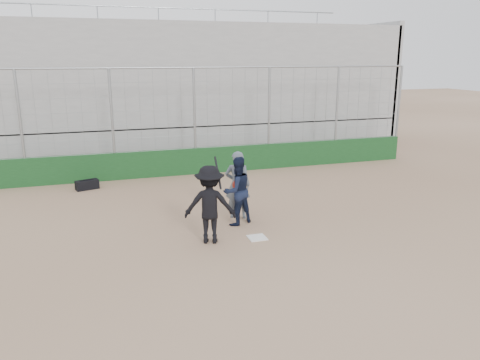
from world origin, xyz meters
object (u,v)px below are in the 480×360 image
object	(u,v)px
umpire	(238,188)
equipment_bag	(87,185)
catcher_crouched	(237,202)
batter_at_plate	(210,204)

from	to	relation	value
umpire	equipment_bag	bearing A→B (deg)	-22.36
catcher_crouched	batter_at_plate	bearing A→B (deg)	-135.78
batter_at_plate	umpire	size ratio (longest dim) A/B	1.19
batter_at_plate	equipment_bag	distance (m)	6.52
umpire	equipment_bag	xyz separation A→B (m)	(-4.02, 4.33, -0.70)
catcher_crouched	equipment_bag	distance (m)	6.20
catcher_crouched	umpire	size ratio (longest dim) A/B	0.72
batter_at_plate	umpire	xyz separation A→B (m)	(1.17, 1.49, -0.10)
catcher_crouched	equipment_bag	bearing A→B (deg)	128.52
catcher_crouched	umpire	xyz separation A→B (m)	(0.17, 0.51, 0.24)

